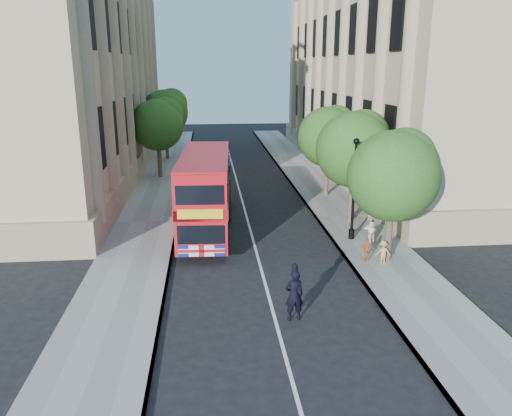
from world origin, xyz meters
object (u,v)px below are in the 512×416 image
object	(u,v)px
box_van	(212,189)
police_constable	(294,295)
double_decker_bus	(206,191)
woman_pedestrian	(369,228)
lamp_post	(354,193)

from	to	relation	value
box_van	police_constable	xyz separation A→B (m)	(2.64, -13.68, -0.58)
double_decker_bus	police_constable	world-z (taller)	double_decker_bus
double_decker_bus	woman_pedestrian	distance (m)	8.58
double_decker_bus	police_constable	xyz separation A→B (m)	(3.03, -9.79, -1.38)
police_constable	woman_pedestrian	xyz separation A→B (m)	(5.00, 7.13, -0.03)
double_decker_bus	woman_pedestrian	size ratio (longest dim) A/B	5.87
box_van	police_constable	bearing A→B (deg)	-76.26
police_constable	woman_pedestrian	distance (m)	8.71
woman_pedestrian	police_constable	bearing A→B (deg)	15.10
box_van	police_constable	distance (m)	13.94
lamp_post	double_decker_bus	world-z (taller)	lamp_post
double_decker_bus	police_constable	bearing A→B (deg)	-69.80
woman_pedestrian	box_van	bearing A→B (deg)	-80.40
box_van	double_decker_bus	bearing A→B (deg)	-92.84
police_constable	woman_pedestrian	bearing A→B (deg)	-132.19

